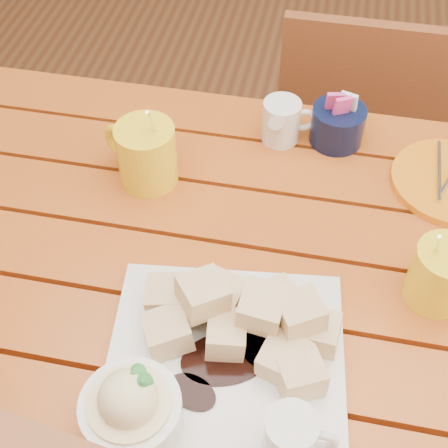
% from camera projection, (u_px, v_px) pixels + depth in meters
% --- Properties ---
extents(table, '(1.20, 0.79, 0.75)m').
position_uv_depth(table, '(228.00, 318.00, 0.95)').
color(table, '#AA4715').
rests_on(table, ground).
extents(dessert_plate, '(0.32, 0.32, 0.12)m').
position_uv_depth(dessert_plate, '(211.00, 369.00, 0.73)').
color(dessert_plate, white).
rests_on(dessert_plate, table).
extents(coffee_mug_left, '(0.13, 0.09, 0.15)m').
position_uv_depth(coffee_mug_left, '(145.00, 153.00, 0.95)').
color(coffee_mug_left, yellow).
rests_on(coffee_mug_left, table).
extents(coffee_mug_right, '(0.12, 0.08, 0.14)m').
position_uv_depth(coffee_mug_right, '(443.00, 275.00, 0.81)').
color(coffee_mug_right, yellow).
rests_on(coffee_mug_right, table).
extents(cream_pitcher, '(0.09, 0.08, 0.08)m').
position_uv_depth(cream_pitcher, '(282.00, 121.00, 1.02)').
color(cream_pitcher, white).
rests_on(cream_pitcher, table).
extents(sugar_caddy, '(0.09, 0.09, 0.10)m').
position_uv_depth(sugar_caddy, '(338.00, 124.00, 1.02)').
color(sugar_caddy, black).
rests_on(sugar_caddy, table).
extents(chair_far, '(0.39, 0.39, 0.82)m').
position_uv_depth(chair_far, '(360.00, 138.00, 1.49)').
color(chair_far, brown).
rests_on(chair_far, ground).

